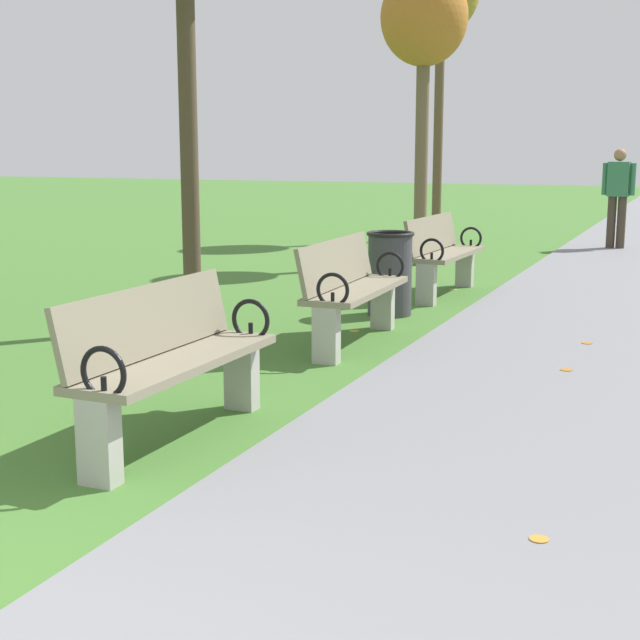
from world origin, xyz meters
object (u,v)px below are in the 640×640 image
trash_bin (390,273)px  park_bench_3 (351,288)px  tree_3 (424,24)px  pedestrian_walking (618,193)px  park_bench_4 (443,253)px  park_bench_2 (170,359)px

trash_bin → park_bench_3: bearing=-84.2°
park_bench_3 → trash_bin: (-0.15, 1.46, -0.06)m
tree_3 → trash_bin: 4.97m
park_bench_3 → pedestrian_walking: pedestrian_walking is taller
pedestrian_walking → trash_bin: (-1.50, -7.19, -0.50)m
park_bench_4 → trash_bin: (-0.15, -1.43, -0.06)m
park_bench_2 → tree_3: 8.79m
pedestrian_walking → park_bench_2: bearing=-96.7°
tree_3 → park_bench_2: bearing=-82.9°
park_bench_3 → park_bench_2: bearing=-90.0°
tree_3 → pedestrian_walking: tree_3 is taller
trash_bin → park_bench_2: bearing=-88.0°
park_bench_3 → tree_3: bearing=100.8°
tree_3 → pedestrian_walking: bearing=53.8°
park_bench_4 → tree_3: tree_3 is taller
tree_3 → park_bench_3: bearing=-79.2°
park_bench_2 → trash_bin: 4.33m
park_bench_2 → tree_3: tree_3 is taller
park_bench_4 → pedestrian_walking: (1.35, 5.76, 0.44)m
park_bench_4 → tree_3: size_ratio=0.40×
park_bench_2 → park_bench_3: same height
park_bench_2 → pedestrian_walking: (1.35, 11.52, 0.44)m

